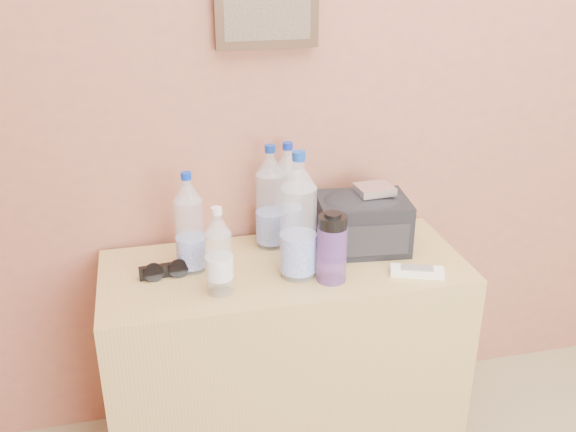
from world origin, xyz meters
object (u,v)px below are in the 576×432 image
Objects in this scene: nalgene_bottle at (332,247)px; sunglasses at (166,270)px; pet_large_b at (288,198)px; pet_large_c at (271,202)px; toiletry_bag at (362,220)px; ac_remote at (417,272)px; dresser at (285,358)px; foil_packet at (374,189)px; pet_large_a at (190,228)px; pet_small at (219,256)px; pet_large_d at (298,223)px.

sunglasses is (-0.46, 0.13, -0.08)m from nalgene_bottle.
pet_large_c is at bearing -157.96° from pet_large_b.
pet_large_b reaches higher than toiletry_bag.
nalgene_bottle is 1.36× the size of ac_remote.
pet_large_b is at bearing 102.34° from nalgene_bottle.
dresser is 0.50m from pet_large_c.
foil_packet reaches higher than ac_remote.
toiletry_bag is (0.21, -0.11, -0.05)m from pet_large_b.
ac_remote is 0.24m from toiletry_bag.
pet_large_a is at bearing -171.76° from toiletry_bag.
pet_small is at bearing -162.88° from ac_remote.
dresser is 10.03× the size of foil_packet.
pet_small is 0.53m from foil_packet.
pet_large_c reaches higher than nalgene_bottle.
pet_small is at bearing -152.39° from dresser.
nalgene_bottle is at bearing -64.62° from pet_large_c.
nalgene_bottle is 0.27m from ac_remote.
toiletry_bag is at bearing -16.96° from pet_large_c.
pet_large_d is (-0.02, -0.23, 0.02)m from pet_large_b.
sunglasses is at bearing -176.89° from foil_packet.
dresser is at bearing -160.92° from toiletry_bag.
foil_packet is (0.18, 0.16, 0.10)m from nalgene_bottle.
dresser is at bearing -7.63° from sunglasses.
ac_remote is (0.71, -0.16, -0.01)m from sunglasses.
pet_large_c is 3.06× the size of foil_packet.
foil_packet reaches higher than sunglasses.
ac_remote is 0.28m from foil_packet.
pet_large_c is 0.32m from pet_small.
dresser is 0.61m from foil_packet.
ac_remote is at bearing -57.72° from toiletry_bag.
dresser is at bearing 178.96° from ac_remote.
sunglasses reaches higher than ac_remote.
dresser is 7.18× the size of sunglasses.
pet_large_a is 0.92× the size of pet_large_c.
pet_large_d reaches higher than pet_small.
toiletry_bag reaches higher than dresser.
pet_large_d reaches higher than pet_large_b.
pet_large_b is (0.32, 0.13, 0.01)m from pet_large_a.
pet_large_d reaches higher than pet_large_c.
dresser is at bearing 27.61° from pet_small.
pet_large_c is 1.31× the size of pet_small.
pet_large_c reaches higher than ac_remote.
nalgene_bottle is at bearing -77.66° from pet_large_b.
pet_large_a is at bearing 157.96° from nalgene_bottle.
pet_large_a is 0.28m from pet_large_c.
dresser is 3.32× the size of pet_large_b.
sunglasses reaches higher than dresser.
pet_large_b reaches higher than ac_remote.
dresser is 0.52m from ac_remote.
toiletry_bag is 2.54× the size of foil_packet.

